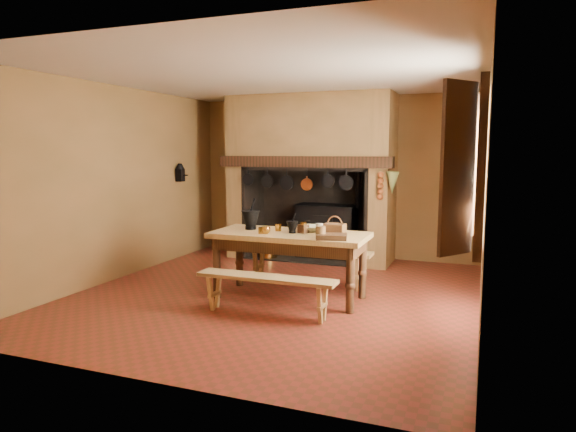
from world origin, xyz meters
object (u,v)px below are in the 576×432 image
(mixing_bowl, at_px, (310,228))
(wicker_basket, at_px, (335,229))
(iron_range, at_px, (327,230))
(bench_front, at_px, (266,286))
(coffee_grinder, at_px, (303,228))
(work_table, at_px, (290,243))

(mixing_bowl, relative_size, wicker_basket, 1.23)
(mixing_bowl, distance_m, wicker_basket, 0.40)
(iron_range, xyz_separation_m, bench_front, (0.27, -3.30, -0.14))
(wicker_basket, bearing_deg, coffee_grinder, -178.30)
(iron_range, relative_size, mixing_bowl, 5.09)
(work_table, height_order, wicker_basket, wicker_basket)
(coffee_grinder, bearing_deg, iron_range, 120.70)
(bench_front, relative_size, coffee_grinder, 9.80)
(mixing_bowl, bearing_deg, bench_front, -102.63)
(iron_range, distance_m, coffee_grinder, 2.59)
(work_table, distance_m, mixing_bowl, 0.32)
(bench_front, bearing_deg, work_table, 90.00)
(work_table, bearing_deg, bench_front, -90.00)
(bench_front, height_order, wicker_basket, wicker_basket)
(coffee_grinder, xyz_separation_m, mixing_bowl, (0.03, 0.14, -0.02))
(iron_range, height_order, coffee_grinder, iron_range)
(iron_range, bearing_deg, work_table, -84.02)
(coffee_grinder, relative_size, wicker_basket, 0.66)
(mixing_bowl, xyz_separation_m, wicker_basket, (0.37, -0.14, 0.04))
(bench_front, distance_m, mixing_bowl, 1.09)
(work_table, height_order, bench_front, work_table)
(iron_range, relative_size, wicker_basket, 6.27)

